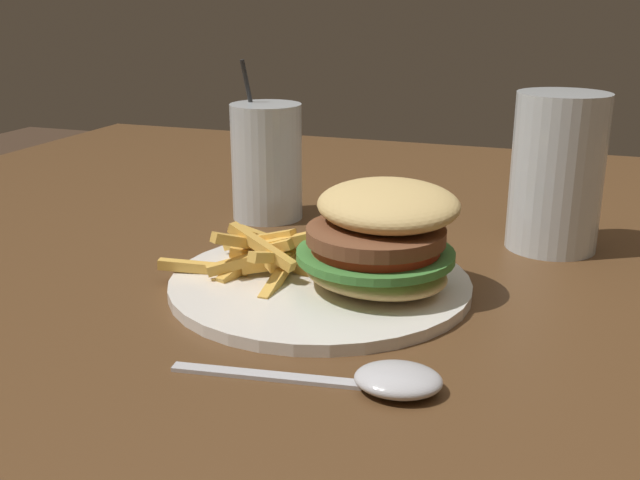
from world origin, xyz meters
name	(u,v)px	position (x,y,z in m)	size (l,w,h in m)	color
dining_table	(459,322)	(0.00, 0.00, 0.65)	(1.56, 1.04, 0.74)	brown
meal_plate_near	(352,255)	(-0.07, -0.18, 0.78)	(0.28, 0.26, 0.10)	white
beer_glass	(556,176)	(0.09, 0.01, 0.82)	(0.09, 0.09, 0.16)	silver
juice_glass	(267,168)	(-0.23, 0.01, 0.80)	(0.08, 0.08, 0.18)	silver
spoon	(387,379)	(0.00, -0.33, 0.75)	(0.19, 0.05, 0.02)	silver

